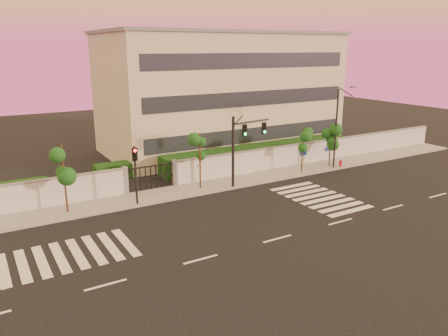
{
  "coord_description": "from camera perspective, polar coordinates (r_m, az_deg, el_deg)",
  "views": [
    {
      "loc": [
        -14.48,
        -18.41,
        10.7
      ],
      "look_at": [
        -0.03,
        6.0,
        2.83
      ],
      "focal_mm": 35.0,
      "sensor_mm": 36.0,
      "label": 1
    }
  ],
  "objects": [
    {
      "name": "streetlight_east",
      "position": [
        40.07,
        14.6,
        5.5
      ],
      "size": [
        0.45,
        1.82,
        7.55
      ],
      "color": "black",
      "rests_on": "ground"
    },
    {
      "name": "ground",
      "position": [
        25.75,
        6.97,
        -9.17
      ],
      "size": [
        120.0,
        120.0,
        0.0
      ],
      "primitive_type": "plane",
      "color": "black",
      "rests_on": "ground"
    },
    {
      "name": "perimeter_wall",
      "position": [
        35.08,
        -4.81,
        -0.48
      ],
      "size": [
        60.0,
        0.36,
        2.2
      ],
      "color": "silver",
      "rests_on": "ground"
    },
    {
      "name": "street_tree_e",
      "position": [
        38.39,
        10.28,
        3.63
      ],
      "size": [
        1.43,
        1.14,
        4.03
      ],
      "color": "#382314",
      "rests_on": "ground"
    },
    {
      "name": "traffic_signal_secondary",
      "position": [
        30.4,
        -11.49,
        -0.05
      ],
      "size": [
        0.33,
        0.33,
        4.27
      ],
      "rotation": [
        0.0,
        0.0,
        0.09
      ],
      "color": "black",
      "rests_on": "ground"
    },
    {
      "name": "traffic_signal_main",
      "position": [
        33.81,
        2.25,
        3.35
      ],
      "size": [
        3.58,
        0.71,
        5.67
      ],
      "rotation": [
        0.0,
        0.0,
        0.16
      ],
      "color": "black",
      "rests_on": "ground"
    },
    {
      "name": "street_tree_d",
      "position": [
        33.19,
        -3.15,
        2.59
      ],
      "size": [
        1.46,
        1.17,
        4.48
      ],
      "color": "#382314",
      "rests_on": "ground"
    },
    {
      "name": "hedge_row",
      "position": [
        37.97,
        -5.17,
        0.35
      ],
      "size": [
        41.0,
        4.25,
        1.8
      ],
      "color": "#163510",
      "rests_on": "ground"
    },
    {
      "name": "fire_hydrant",
      "position": [
        41.45,
        14.97,
        0.54
      ],
      "size": [
        0.3,
        0.28,
        0.75
      ],
      "rotation": [
        0.0,
        0.0,
        0.27
      ],
      "color": "#B10B19",
      "rests_on": "ground"
    },
    {
      "name": "institutional_building",
      "position": [
        46.95,
        -0.46,
        9.95
      ],
      "size": [
        24.4,
        12.4,
        12.25
      ],
      "color": "beige",
      "rests_on": "ground"
    },
    {
      "name": "street_tree_c",
      "position": [
        29.97,
        -20.27,
        0.55
      ],
      "size": [
        1.57,
        1.25,
        4.7
      ],
      "color": "#382314",
      "rests_on": "ground"
    },
    {
      "name": "sidewalk",
      "position": [
        34.04,
        -3.82,
        -2.72
      ],
      "size": [
        60.0,
        3.0,
        0.15
      ],
      "primitive_type": "cube",
      "color": "gray",
      "rests_on": "ground"
    },
    {
      "name": "street_tree_f",
      "position": [
        40.88,
        13.79,
        3.96
      ],
      "size": [
        1.46,
        1.16,
        3.85
      ],
      "color": "#382314",
      "rests_on": "ground"
    },
    {
      "name": "road_markings",
      "position": [
        27.79,
        -0.4,
        -7.12
      ],
      "size": [
        57.0,
        7.62,
        0.02
      ],
      "color": "silver",
      "rests_on": "ground"
    }
  ]
}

